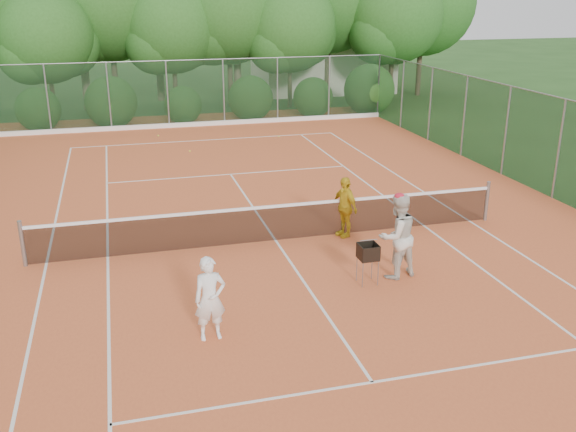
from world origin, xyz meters
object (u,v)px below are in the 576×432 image
at_px(player_center_grp, 397,236).
at_px(ball_hopper, 368,253).
at_px(player_yellow, 345,207).
at_px(player_white, 210,299).

relative_size(player_center_grp, ball_hopper, 2.15).
height_order(player_center_grp, ball_hopper, player_center_grp).
bearing_deg(ball_hopper, player_yellow, 93.23).
relative_size(player_yellow, ball_hopper, 1.75).
bearing_deg(player_yellow, player_white, -61.91).
xyz_separation_m(player_center_grp, player_yellow, (-0.25, 2.64, -0.17)).
bearing_deg(player_white, ball_hopper, 18.28).
bearing_deg(player_yellow, player_center_grp, -12.56).
distance_m(player_center_grp, player_yellow, 2.66).
bearing_deg(ball_hopper, player_white, -145.55).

